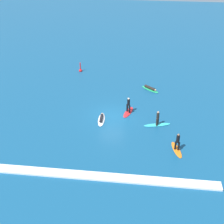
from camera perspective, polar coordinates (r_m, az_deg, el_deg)
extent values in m
plane|color=navy|center=(33.40, 0.00, -0.74)|extent=(120.00, 120.00, 0.00)
ellipsoid|color=red|center=(34.04, 2.97, -0.03)|extent=(1.31, 2.51, 0.08)
cylinder|color=black|center=(33.93, 2.79, 0.79)|extent=(0.24, 0.24, 0.87)
cylinder|color=black|center=(33.67, 3.20, 0.52)|extent=(0.24, 0.24, 0.87)
cylinder|color=black|center=(33.43, 3.03, 1.78)|extent=(0.36, 0.36, 0.65)
sphere|color=beige|center=(33.22, 3.05, 2.43)|extent=(0.26, 0.26, 0.21)
ellipsoid|color=orange|center=(29.12, 11.66, -6.74)|extent=(1.16, 2.50, 0.08)
cylinder|color=black|center=(28.83, 12.03, -6.10)|extent=(0.21, 0.21, 0.81)
cylinder|color=black|center=(28.87, 11.46, -5.97)|extent=(0.21, 0.21, 0.81)
cylinder|color=black|center=(28.41, 11.91, -4.82)|extent=(0.37, 0.37, 0.69)
sphere|color=brown|center=(28.16, 12.00, -4.08)|extent=(0.25, 0.25, 0.20)
ellipsoid|color=white|center=(32.70, -1.94, -1.40)|extent=(0.80, 2.61, 0.11)
cylinder|color=black|center=(32.55, -1.95, -1.14)|extent=(0.37, 1.35, 0.30)
sphere|color=tan|center=(33.21, -1.82, -0.38)|extent=(0.26, 0.26, 0.25)
ellipsoid|color=#33C6CC|center=(32.20, 8.20, -2.32)|extent=(2.80, 1.27, 0.09)
cylinder|color=black|center=(31.80, 8.17, -1.83)|extent=(0.24, 0.24, 0.78)
cylinder|color=black|center=(32.13, 8.35, -1.48)|extent=(0.24, 0.24, 0.78)
cylinder|color=black|center=(31.61, 8.35, -0.64)|extent=(0.35, 0.35, 0.56)
sphere|color=tan|center=(31.42, 8.40, -0.04)|extent=(0.25, 0.25, 0.21)
ellipsoid|color=#23B266|center=(39.07, 6.93, 4.10)|extent=(2.39, 2.17, 0.09)
cylinder|color=black|center=(39.00, 6.90, 4.40)|extent=(1.38, 1.25, 0.33)
sphere|color=tan|center=(38.50, 7.89, 3.99)|extent=(0.32, 0.32, 0.22)
sphere|color=red|center=(44.10, -5.75, 7.50)|extent=(0.45, 0.45, 0.45)
cylinder|color=red|center=(43.89, -5.78, 8.14)|extent=(0.14, 0.14, 1.29)
cube|color=white|center=(25.81, -2.52, -11.62)|extent=(19.40, 0.90, 0.18)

